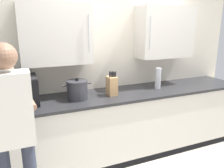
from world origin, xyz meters
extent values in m
cube|color=beige|center=(0.00, 1.13, 1.34)|extent=(4.07, 0.10, 2.68)
cube|color=beige|center=(-0.78, 0.92, 1.69)|extent=(0.84, 0.32, 0.73)
cylinder|color=#B7BABF|center=(-0.42, 0.75, 1.69)|extent=(0.01, 0.01, 0.44)
cube|color=beige|center=(0.78, 0.92, 1.69)|extent=(0.84, 0.32, 0.73)
cylinder|color=#B7BABF|center=(0.42, 0.75, 1.69)|extent=(0.01, 0.01, 0.44)
cube|color=beige|center=(0.00, 0.74, 0.44)|extent=(3.68, 0.65, 0.88)
cube|color=#232326|center=(0.00, 0.74, 0.90)|extent=(3.72, 0.69, 0.03)
cube|color=black|center=(0.00, 0.44, 0.04)|extent=(3.68, 0.04, 0.09)
cube|color=black|center=(-1.33, 0.79, 1.07)|extent=(0.57, 0.38, 0.32)
cube|color=beige|center=(-1.41, 0.78, 1.07)|extent=(0.37, 0.33, 0.25)
cube|color=black|center=(-1.13, 0.60, 1.07)|extent=(0.16, 0.01, 0.29)
cube|color=tan|center=(-0.15, 0.71, 1.04)|extent=(0.11, 0.15, 0.24)
cylinder|color=black|center=(-0.18, 0.69, 1.19)|extent=(0.02, 0.02, 0.08)
cylinder|color=black|center=(-0.16, 0.69, 1.19)|extent=(0.02, 0.02, 0.07)
cylinder|color=black|center=(-0.15, 0.69, 1.19)|extent=(0.02, 0.02, 0.08)
cylinder|color=black|center=(-0.13, 0.69, 1.19)|extent=(0.02, 0.02, 0.06)
cylinder|color=black|center=(-0.11, 0.69, 1.19)|extent=(0.02, 0.02, 0.07)
cylinder|color=#B7BABF|center=(0.58, 0.75, 1.05)|extent=(0.08, 0.08, 0.27)
cylinder|color=#B7BABF|center=(0.58, 0.75, 1.20)|extent=(0.09, 0.09, 0.03)
cylinder|color=#2D2D33|center=(-0.60, 0.72, 1.02)|extent=(0.25, 0.25, 0.21)
cylinder|color=#2D2D33|center=(-0.60, 0.72, 1.14)|extent=(0.26, 0.26, 0.02)
cylinder|color=black|center=(-0.60, 0.72, 1.16)|extent=(0.04, 0.04, 0.03)
cylinder|color=#2D2D33|center=(-0.75, 0.72, 1.10)|extent=(0.05, 0.02, 0.02)
cylinder|color=#2D2D33|center=(-0.45, 0.72, 1.10)|extent=(0.05, 0.02, 0.02)
cube|color=silver|center=(-1.32, -0.02, 1.16)|extent=(0.34, 0.20, 0.59)
sphere|color=brown|center=(-1.32, -0.02, 1.57)|extent=(0.20, 0.20, 0.20)
cylinder|color=brown|center=(-1.22, 0.22, 1.27)|extent=(0.23, 0.53, 0.32)
camera|label=1|loc=(-1.21, -1.83, 1.79)|focal=35.75mm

